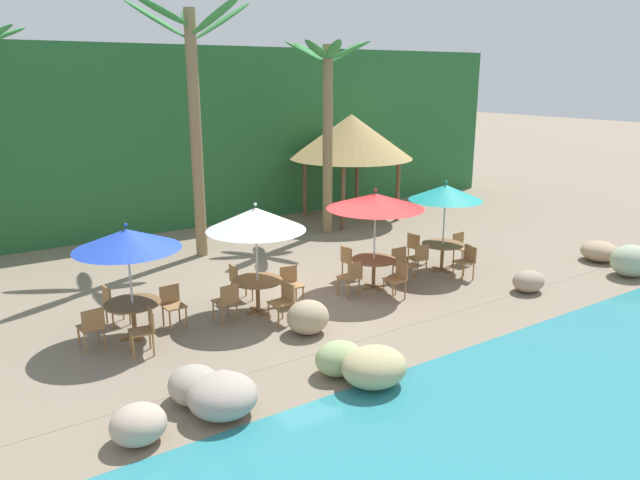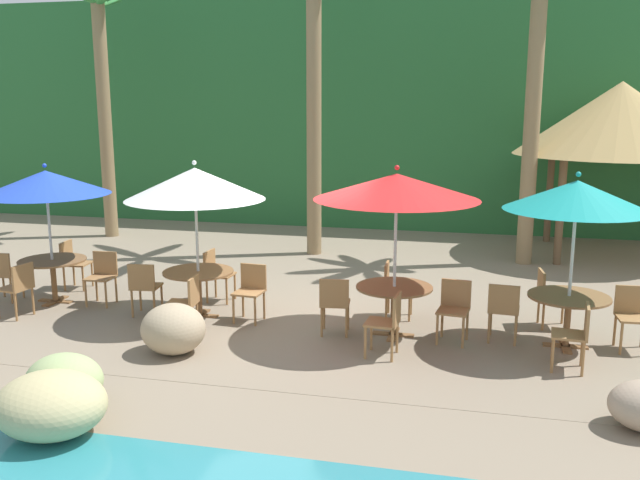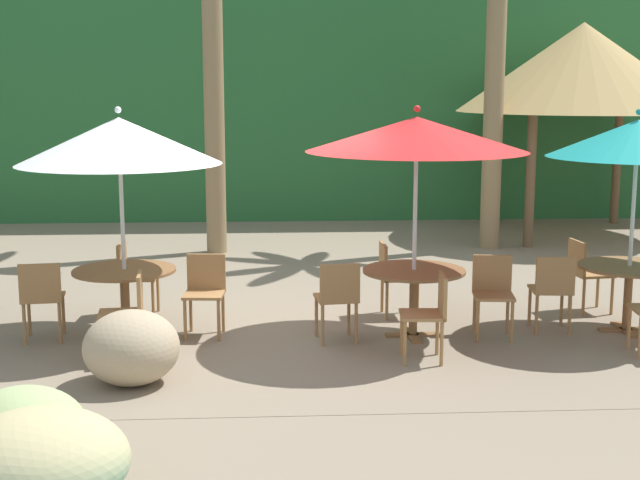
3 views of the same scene
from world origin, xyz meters
name	(u,v)px [view 2 (image 2 of 3)]	position (x,y,z in m)	size (l,w,h in m)	color
ground_plane	(288,320)	(0.00, 0.00, 0.00)	(120.00, 120.00, 0.00)	gray
terrace_deck	(288,320)	(0.00, 0.00, 0.00)	(18.00, 5.20, 0.01)	gray
foliage_backdrop	(377,113)	(0.00, 9.00, 3.00)	(28.00, 2.40, 6.00)	#286633
rock_seawall	(71,365)	(-1.71, -3.16, 0.35)	(17.77, 3.32, 0.93)	#BDA690
umbrella_blue	(46,183)	(-4.09, 0.02, 2.03)	(2.05, 2.05, 2.35)	silver
dining_table_blue	(53,267)	(-4.09, 0.02, 0.61)	(1.10, 1.10, 0.74)	brown
chair_blue_seaward	(103,274)	(-3.25, 0.15, 0.51)	(0.44, 0.45, 0.87)	#9E7042
chair_blue_inland	(73,261)	(-4.27, 0.86, 0.51)	(0.47, 0.46, 0.87)	#9E7042
chair_blue_left	(3,272)	(-4.93, -0.16, 0.51)	(0.46, 0.47, 0.87)	#9E7042
chair_blue_right	(19,286)	(-4.12, -0.83, 0.51)	(0.48, 0.48, 0.87)	#9E7042
umbrella_white	(195,184)	(-1.41, -0.14, 2.11)	(2.14, 2.14, 2.46)	silver
dining_table_white	(198,279)	(-1.41, -0.14, 0.61)	(1.10, 1.10, 0.74)	brown
chair_white_seaward	(251,288)	(-0.55, -0.12, 0.51)	(0.45, 0.46, 0.87)	#9E7042
chair_white_inland	(216,272)	(-1.46, 0.71, 0.51)	(0.44, 0.44, 0.87)	#9E7042
chair_white_left	(144,285)	(-2.24, -0.34, 0.51)	(0.47, 0.48, 0.87)	#9E7042
chair_white_right	(187,301)	(-1.24, -0.98, 0.51)	(0.47, 0.46, 0.87)	#9E7042
umbrella_red	(397,187)	(1.69, -0.34, 2.18)	(2.33, 2.33, 2.48)	silver
dining_table_red	(394,295)	(1.69, -0.34, 0.61)	(1.10, 1.10, 0.74)	brown
chair_red_seaward	(454,306)	(2.54, -0.36, 0.51)	(0.47, 0.48, 0.87)	#9E7042
chair_red_inland	(393,286)	(1.57, 0.51, 0.51)	(0.44, 0.43, 0.87)	#9E7042
chair_red_left	(335,302)	(0.86, -0.53, 0.51)	(0.47, 0.48, 0.87)	#9E7042
chair_red_right	(388,320)	(1.72, -1.19, 0.51)	(0.45, 0.45, 0.87)	#9E7042
umbrella_teal	(577,196)	(4.07, -0.27, 2.12)	(1.91, 1.91, 2.44)	silver
dining_table_teal	(568,305)	(4.07, -0.27, 0.61)	(1.10, 1.10, 0.74)	brown
chair_teal_seaward	(632,313)	(4.92, -0.13, 0.51)	(0.44, 0.45, 0.87)	#9E7042
chair_teal_inland	(548,294)	(3.89, 0.56, 0.51)	(0.47, 0.47, 0.87)	#9E7042
chair_teal_left	(504,308)	(3.22, -0.29, 0.51)	(0.45, 0.46, 0.87)	#9E7042
chair_teal_right	(577,332)	(4.08, -1.12, 0.51)	(0.47, 0.46, 0.87)	#9E7042
palm_tree_nearest	(101,61)	(-6.13, 5.41, 4.26)	(3.04, 3.02, 6.22)	olive
palm_tree_second	(314,39)	(-0.70, 4.67, 4.59)	(3.72, 3.74, 7.06)	olive
palm_tree_third	(535,60)	(3.77, 4.75, 4.13)	(2.66, 2.69, 6.11)	olive
palapa_hut	(620,119)	(5.66, 6.00, 2.96)	(4.37, 4.37, 3.74)	brown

